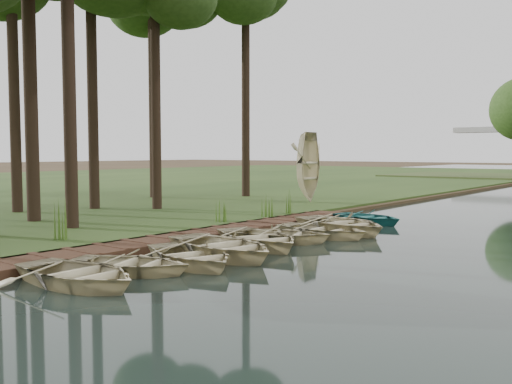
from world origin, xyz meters
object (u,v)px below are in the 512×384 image
Objects in this scene: rowboat_1 at (130,261)px; rowboat_2 at (191,252)px; boardwalk at (209,235)px; rowboat_0 at (77,270)px; stored_rowboat at (309,195)px.

rowboat_2 is at bearing -37.90° from rowboat_1.
rowboat_2 reaches higher than boardwalk.
rowboat_0 is at bearing -168.58° from rowboat_2.
rowboat_1 is at bearing -178.20° from rowboat_2.
stored_rowboat reaches higher than rowboat_1.
rowboat_2 is (0.33, 3.10, -0.00)m from rowboat_0.
rowboat_2 is at bearing -157.58° from stored_rowboat.
boardwalk is 4.36× the size of stored_rowboat.
boardwalk is 4.70× the size of rowboat_0.
rowboat_1 is 17.33m from stored_rowboat.
rowboat_0 reaches higher than rowboat_1.
boardwalk is 11.62m from stored_rowboat.
stored_rowboat is at bearing 39.77° from rowboat_2.
stored_rowboat reaches higher than boardwalk.
stored_rowboat reaches higher than rowboat_0.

